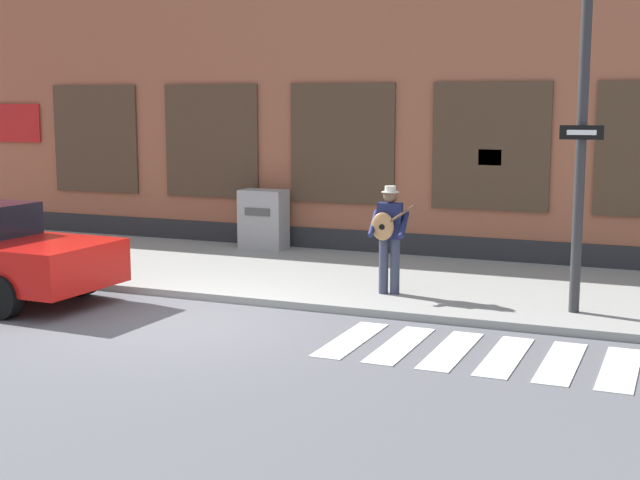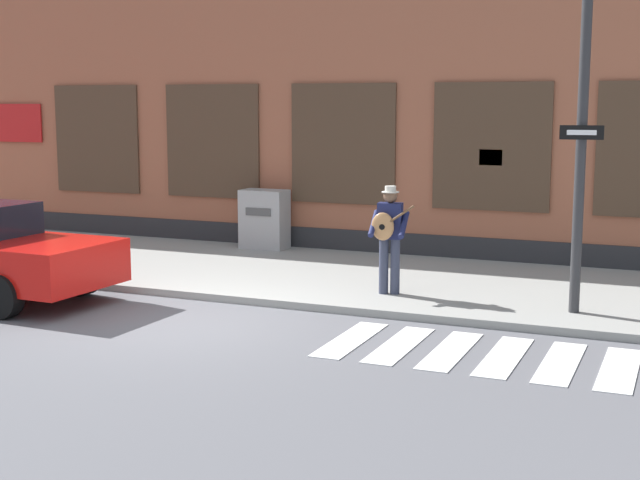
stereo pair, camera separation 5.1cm
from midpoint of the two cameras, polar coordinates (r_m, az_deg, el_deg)
The scene contains 7 objects.
ground_plane at distance 13.00m, azimuth -8.46°, elevation -5.25°, with size 160.00×160.00×0.00m, color #56565B.
sidewalk at distance 16.22m, azimuth -1.56°, elevation -2.13°, with size 28.00×4.81×0.12m.
building_backdrop at distance 20.00m, azimuth 3.70°, elevation 8.71°, with size 28.00×4.06×6.22m.
crosswalk at distance 11.35m, azimuth 13.54°, elevation -7.46°, with size 5.20×1.90×0.01m.
busker at distance 14.06m, azimuth 4.53°, elevation 0.46°, with size 0.74×0.58×1.72m.
traffic_light at distance 12.08m, azimuth 16.70°, elevation 11.34°, with size 0.74×2.95×5.26m.
utility_box at distance 18.52m, azimuth -3.50°, elevation 1.34°, with size 0.95×0.57×1.23m.
Camera 2 is at (6.65, -10.73, 3.14)m, focal length 50.00 mm.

